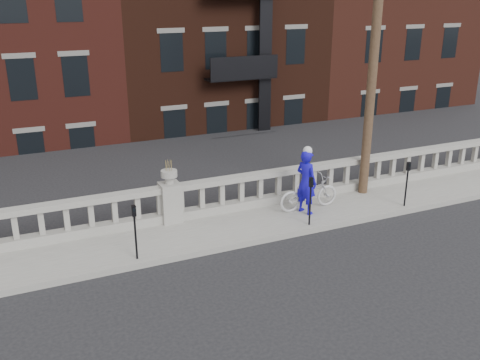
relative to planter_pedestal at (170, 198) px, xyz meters
The scene contains 11 objects.
ground 4.04m from the planter_pedestal, 90.00° to the right, with size 120.00×120.00×0.00m, color black.
sidewalk 1.21m from the planter_pedestal, 90.00° to the right, with size 32.00×2.20×0.15m, color gray.
balustrade 0.19m from the planter_pedestal, ahead, with size 28.00×0.34×1.03m.
planter_pedestal is the anchor object (origin of this frame).
lower_level 19.19m from the planter_pedestal, 88.31° to the left, with size 80.00×44.00×20.80m.
utility_pole 7.61m from the planter_pedestal, ahead, with size 1.60×0.28×10.00m.
parking_meter_b 2.29m from the planter_pedestal, 128.00° to the right, with size 0.10×0.09×1.36m.
parking_meter_c 3.81m from the planter_pedestal, 28.25° to the right, with size 0.10×0.09×1.36m.
parking_meter_d 6.87m from the planter_pedestal, 15.21° to the right, with size 0.10×0.09×1.36m.
bicycle 4.01m from the planter_pedestal, 11.50° to the right, with size 0.65×1.87×0.98m, color silver.
cyclist 3.83m from the planter_pedestal, 15.38° to the right, with size 0.68×0.45×1.86m, color #150CBA.
Camera 1 is at (-3.85, -9.20, 6.17)m, focal length 40.00 mm.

